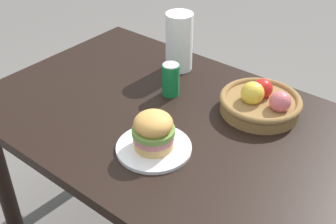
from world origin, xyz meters
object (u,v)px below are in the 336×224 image
(soda_can, at_px, (171,80))
(paper_towel_roll, at_px, (179,42))
(plate, at_px, (154,148))
(sandwich, at_px, (153,131))
(fruit_basket, at_px, (261,102))

(soda_can, bearing_deg, paper_towel_roll, 119.15)
(plate, xyz_separation_m, paper_towel_roll, (-0.27, 0.47, 0.11))
(soda_can, bearing_deg, sandwich, -60.63)
(plate, bearing_deg, soda_can, 119.37)
(plate, xyz_separation_m, sandwich, (0.00, 0.00, 0.07))
(plate, height_order, fruit_basket, fruit_basket)
(plate, xyz_separation_m, soda_can, (-0.16, 0.29, 0.06))
(sandwich, distance_m, fruit_basket, 0.43)
(sandwich, relative_size, paper_towel_roll, 0.56)
(paper_towel_roll, bearing_deg, plate, -60.71)
(plate, height_order, paper_towel_roll, paper_towel_roll)
(fruit_basket, height_order, paper_towel_roll, paper_towel_roll)
(paper_towel_roll, bearing_deg, soda_can, -60.85)
(soda_can, relative_size, paper_towel_roll, 0.53)
(plate, relative_size, soda_can, 1.91)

